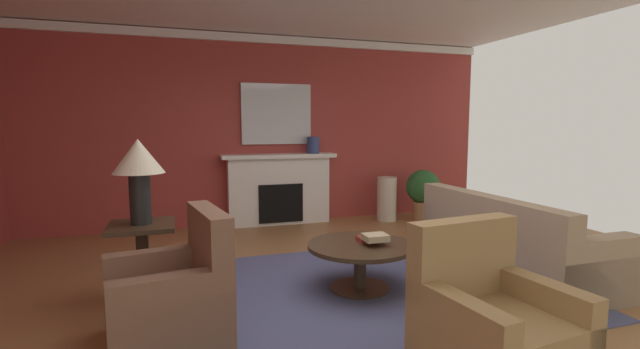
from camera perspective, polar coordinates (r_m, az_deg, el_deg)
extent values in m
plane|color=olive|center=(4.17, 1.80, -15.64)|extent=(9.15, 9.15, 0.00)
cube|color=#9E3833|center=(7.07, -7.37, 5.70)|extent=(7.64, 0.12, 2.96)
cube|color=white|center=(7.11, -7.42, 17.04)|extent=(7.64, 0.08, 0.12)
cube|color=#4C517A|center=(4.35, 5.19, -14.59)|extent=(3.72, 2.70, 0.01)
cube|color=white|center=(6.99, -5.34, -2.14)|extent=(1.60, 0.25, 1.05)
cube|color=black|center=(7.00, -5.29, -3.60)|extent=(0.70, 0.26, 0.60)
cube|color=white|center=(6.90, -5.33, 2.41)|extent=(1.80, 0.35, 0.06)
cube|color=silver|center=(7.02, -5.65, 7.81)|extent=(1.11, 0.04, 0.95)
cube|color=tan|center=(5.15, 23.82, -9.23)|extent=(0.91, 2.10, 0.45)
cube|color=tan|center=(4.83, 20.96, -4.94)|extent=(0.21, 2.10, 0.40)
cube|color=tan|center=(4.50, 32.14, -10.79)|extent=(0.90, 0.20, 0.62)
cube|color=tan|center=(5.84, 17.57, -6.29)|extent=(0.90, 0.20, 0.62)
cube|color=brown|center=(3.51, -19.25, -16.51)|extent=(0.92, 0.92, 0.44)
cube|color=brown|center=(3.41, -14.17, -8.58)|extent=(0.29, 0.82, 0.51)
cube|color=brown|center=(3.79, -20.04, -13.51)|extent=(0.81, 0.27, 0.60)
cube|color=brown|center=(3.18, -18.41, -17.41)|extent=(0.81, 0.27, 0.60)
cube|color=#9E7A4C|center=(3.08, 22.02, -19.96)|extent=(0.89, 0.89, 0.44)
cube|color=#9E7A4C|center=(3.12, 18.06, -10.11)|extent=(0.81, 0.25, 0.51)
cube|color=#9E7A4C|center=(2.84, 17.21, -20.40)|extent=(0.23, 0.81, 0.60)
cube|color=#9E7A4C|center=(3.28, 26.22, -16.97)|extent=(0.23, 0.81, 0.60)
cylinder|color=#3D2D1E|center=(4.22, 5.24, -9.21)|extent=(1.00, 1.00, 0.04)
cylinder|color=#3D2D1E|center=(4.29, 5.21, -12.11)|extent=(0.12, 0.12, 0.41)
cylinder|color=#3D2D1E|center=(4.35, 5.19, -14.48)|extent=(0.56, 0.56, 0.03)
cube|color=#3D2D1E|center=(4.21, -22.16, -6.21)|extent=(0.56, 0.56, 0.04)
cube|color=#3D2D1E|center=(4.29, -21.96, -10.78)|extent=(0.10, 0.10, 0.66)
cube|color=#3D2D1E|center=(4.39, -21.78, -14.65)|extent=(0.45, 0.45, 0.04)
cylinder|color=black|center=(4.16, -22.30, -2.92)|extent=(0.18, 0.18, 0.45)
cone|color=beige|center=(4.12, -22.53, 2.24)|extent=(0.44, 0.44, 0.30)
cylinder|color=navy|center=(7.01, -0.90, 3.84)|extent=(0.20, 0.20, 0.27)
cylinder|color=beige|center=(7.31, 8.65, -3.13)|extent=(0.32, 0.32, 0.72)
cube|color=maroon|center=(4.31, 6.53, -8.28)|extent=(0.24, 0.16, 0.05)
cube|color=tan|center=(4.16, 7.19, -8.09)|extent=(0.22, 0.19, 0.06)
cylinder|color=#A8754C|center=(7.53, 13.13, -4.56)|extent=(0.32, 0.32, 0.30)
sphere|color=#28602D|center=(7.47, 13.21, -1.53)|extent=(0.56, 0.56, 0.56)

